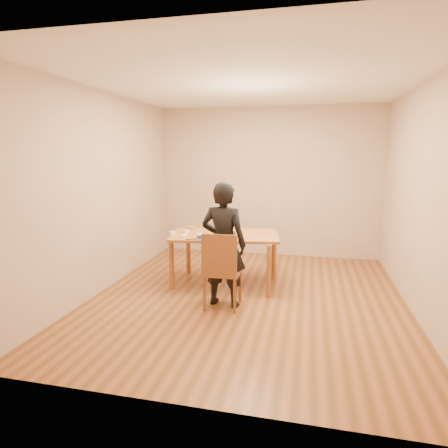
% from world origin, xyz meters
% --- Properties ---
extents(room_shell, '(4.00, 4.50, 2.70)m').
position_xyz_m(room_shell, '(0.00, 0.34, 1.35)').
color(room_shell, brown).
rests_on(room_shell, ground).
extents(dining_table, '(1.61, 1.11, 0.04)m').
position_xyz_m(dining_table, '(-0.40, 0.42, 0.73)').
color(dining_table, brown).
rests_on(dining_table, floor).
extents(dining_chair, '(0.44, 0.44, 0.04)m').
position_xyz_m(dining_chair, '(-0.25, -0.35, 0.45)').
color(dining_chair, brown).
rests_on(dining_chair, floor).
extents(cake_plate, '(0.29, 0.29, 0.02)m').
position_xyz_m(cake_plate, '(-0.40, 0.43, 0.76)').
color(cake_plate, '#B41C0C').
rests_on(cake_plate, dining_table).
extents(cake, '(0.23, 0.23, 0.07)m').
position_xyz_m(cake, '(-0.40, 0.43, 0.81)').
color(cake, white).
rests_on(cake, cake_plate).
extents(frosting_dome, '(0.23, 0.23, 0.03)m').
position_xyz_m(frosting_dome, '(-0.40, 0.43, 0.86)').
color(frosting_dome, white).
rests_on(frosting_dome, cake).
extents(frosting_tub, '(0.09, 0.09, 0.08)m').
position_xyz_m(frosting_tub, '(-0.64, -0.01, 0.79)').
color(frosting_tub, white).
rests_on(frosting_tub, dining_table).
extents(frosting_lid, '(0.09, 0.09, 0.01)m').
position_xyz_m(frosting_lid, '(-0.58, 0.06, 0.75)').
color(frosting_lid, '#1C36B9').
rests_on(frosting_lid, dining_table).
extents(frosting_dollop, '(0.04, 0.04, 0.02)m').
position_xyz_m(frosting_dollop, '(-0.58, 0.06, 0.76)').
color(frosting_dollop, white).
rests_on(frosting_dollop, frosting_lid).
extents(ramekin_green, '(0.08, 0.08, 0.04)m').
position_xyz_m(ramekin_green, '(-0.90, 0.07, 0.77)').
color(ramekin_green, white).
rests_on(ramekin_green, dining_table).
extents(ramekin_yellow, '(0.08, 0.08, 0.04)m').
position_xyz_m(ramekin_yellow, '(-0.96, 0.37, 0.77)').
color(ramekin_yellow, white).
rests_on(ramekin_yellow, dining_table).
extents(ramekin_multi, '(0.08, 0.08, 0.04)m').
position_xyz_m(ramekin_multi, '(-1.12, 0.24, 0.77)').
color(ramekin_multi, white).
rests_on(ramekin_multi, dining_table).
extents(candy_box_pink, '(0.12, 0.06, 0.02)m').
position_xyz_m(candy_box_pink, '(-1.00, 0.67, 0.76)').
color(candy_box_pink, '#DA3397').
rests_on(candy_box_pink, dining_table).
extents(candy_box_green, '(0.13, 0.08, 0.02)m').
position_xyz_m(candy_box_green, '(-1.00, 0.67, 0.78)').
color(candy_box_green, '#25951B').
rests_on(candy_box_green, candy_box_pink).
extents(spatula, '(0.14, 0.09, 0.01)m').
position_xyz_m(spatula, '(-0.76, -0.02, 0.75)').
color(spatula, black).
rests_on(spatula, dining_table).
extents(person, '(0.60, 0.43, 1.55)m').
position_xyz_m(person, '(-0.25, -0.31, 0.77)').
color(person, black).
rests_on(person, floor).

